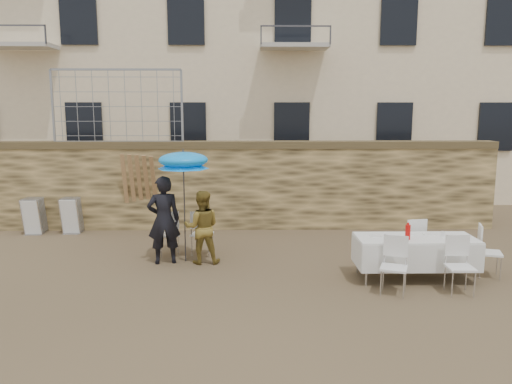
{
  "coord_description": "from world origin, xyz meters",
  "views": [
    {
      "loc": [
        0.24,
        -7.61,
        3.02
      ],
      "look_at": [
        0.4,
        2.2,
        1.4
      ],
      "focal_mm": 35.0,
      "sensor_mm": 36.0,
      "label": 1
    }
  ],
  "objects_px": {
    "couple_chair_right": "(202,233)",
    "chair_stack_left": "(38,214)",
    "soda_bottle": "(408,232)",
    "table_chair_front_left": "(394,266)",
    "table_chair_front_right": "(460,266)",
    "table_chair_side": "(490,251)",
    "couple_chair_left": "(169,233)",
    "table_chair_back": "(412,242)",
    "chair_stack_right": "(74,214)",
    "woman_dress": "(202,227)",
    "umbrella": "(183,163)",
    "man_suit": "(164,220)",
    "banquet_table": "(416,240)"
  },
  "relations": [
    {
      "from": "banquet_table",
      "to": "table_chair_front_left",
      "type": "relative_size",
      "value": 2.19
    },
    {
      "from": "couple_chair_right",
      "to": "soda_bottle",
      "type": "height_order",
      "value": "soda_bottle"
    },
    {
      "from": "banquet_table",
      "to": "table_chair_front_left",
      "type": "distance_m",
      "value": 0.99
    },
    {
      "from": "soda_bottle",
      "to": "table_chair_front_right",
      "type": "xyz_separation_m",
      "value": [
        0.7,
        -0.6,
        -0.43
      ]
    },
    {
      "from": "table_chair_front_left",
      "to": "table_chair_front_right",
      "type": "height_order",
      "value": "same"
    },
    {
      "from": "chair_stack_left",
      "to": "table_chair_front_right",
      "type": "bearing_deg",
      "value": -26.69
    },
    {
      "from": "table_chair_back",
      "to": "chair_stack_left",
      "type": "bearing_deg",
      "value": -27.93
    },
    {
      "from": "umbrella",
      "to": "couple_chair_right",
      "type": "height_order",
      "value": "umbrella"
    },
    {
      "from": "man_suit",
      "to": "table_chair_front_right",
      "type": "relative_size",
      "value": 1.83
    },
    {
      "from": "table_chair_back",
      "to": "chair_stack_right",
      "type": "distance_m",
      "value": 8.06
    },
    {
      "from": "couple_chair_right",
      "to": "table_chair_front_right",
      "type": "xyz_separation_m",
      "value": [
        4.46,
        -2.33,
        0.0
      ]
    },
    {
      "from": "couple_chair_right",
      "to": "table_chair_back",
      "type": "relative_size",
      "value": 1.0
    },
    {
      "from": "table_chair_front_right",
      "to": "couple_chair_left",
      "type": "bearing_deg",
      "value": 157.29
    },
    {
      "from": "woman_dress",
      "to": "chair_stack_right",
      "type": "height_order",
      "value": "woman_dress"
    },
    {
      "from": "woman_dress",
      "to": "table_chair_front_left",
      "type": "distance_m",
      "value": 3.77
    },
    {
      "from": "couple_chair_right",
      "to": "chair_stack_left",
      "type": "bearing_deg",
      "value": -16.45
    },
    {
      "from": "chair_stack_left",
      "to": "table_chair_side",
      "type": "bearing_deg",
      "value": -20.18
    },
    {
      "from": "couple_chair_left",
      "to": "banquet_table",
      "type": "bearing_deg",
      "value": 147.22
    },
    {
      "from": "couple_chair_left",
      "to": "table_chair_front_left",
      "type": "xyz_separation_m",
      "value": [
        4.06,
        -2.33,
        0.0
      ]
    },
    {
      "from": "banquet_table",
      "to": "table_chair_front_right",
      "type": "bearing_deg",
      "value": -56.31
    },
    {
      "from": "couple_chair_left",
      "to": "soda_bottle",
      "type": "bearing_deg",
      "value": 144.75
    },
    {
      "from": "umbrella",
      "to": "soda_bottle",
      "type": "xyz_separation_m",
      "value": [
        4.06,
        -1.28,
        -1.08
      ]
    },
    {
      "from": "man_suit",
      "to": "couple_chair_left",
      "type": "bearing_deg",
      "value": -102.89
    },
    {
      "from": "man_suit",
      "to": "soda_bottle",
      "type": "relative_size",
      "value": 6.75
    },
    {
      "from": "table_chair_back",
      "to": "table_chair_side",
      "type": "bearing_deg",
      "value": 140.43
    },
    {
      "from": "umbrella",
      "to": "couple_chair_left",
      "type": "xyz_separation_m",
      "value": [
        -0.4,
        0.45,
        -1.51
      ]
    },
    {
      "from": "chair_stack_left",
      "to": "banquet_table",
      "type": "bearing_deg",
      "value": -23.85
    },
    {
      "from": "woman_dress",
      "to": "couple_chair_right",
      "type": "height_order",
      "value": "woman_dress"
    },
    {
      "from": "couple_chair_right",
      "to": "banquet_table",
      "type": "distance_m",
      "value": 4.27
    },
    {
      "from": "chair_stack_right",
      "to": "table_chair_front_left",
      "type": "bearing_deg",
      "value": -33.1
    },
    {
      "from": "man_suit",
      "to": "woman_dress",
      "type": "xyz_separation_m",
      "value": [
        0.75,
        0.0,
        -0.15
      ]
    },
    {
      "from": "table_chair_front_right",
      "to": "chair_stack_right",
      "type": "height_order",
      "value": "table_chair_front_right"
    },
    {
      "from": "table_chair_front_left",
      "to": "chair_stack_left",
      "type": "relative_size",
      "value": 1.04
    },
    {
      "from": "couple_chair_right",
      "to": "table_chair_front_right",
      "type": "distance_m",
      "value": 5.03
    },
    {
      "from": "couple_chair_left",
      "to": "table_chair_side",
      "type": "distance_m",
      "value": 6.24
    },
    {
      "from": "umbrella",
      "to": "table_chair_front_right",
      "type": "bearing_deg",
      "value": -21.55
    },
    {
      "from": "chair_stack_right",
      "to": "table_chair_side",
      "type": "bearing_deg",
      "value": -22.07
    },
    {
      "from": "umbrella",
      "to": "couple_chair_left",
      "type": "relative_size",
      "value": 2.19
    },
    {
      "from": "couple_chair_right",
      "to": "soda_bottle",
      "type": "relative_size",
      "value": 3.69
    },
    {
      "from": "chair_stack_left",
      "to": "couple_chair_right",
      "type": "bearing_deg",
      "value": -25.73
    },
    {
      "from": "table_chair_front_left",
      "to": "table_chair_front_right",
      "type": "xyz_separation_m",
      "value": [
        1.1,
        0.0,
        0.0
      ]
    },
    {
      "from": "couple_chair_left",
      "to": "table_chair_back",
      "type": "relative_size",
      "value": 1.0
    },
    {
      "from": "umbrella",
      "to": "table_chair_side",
      "type": "distance_m",
      "value": 5.95
    },
    {
      "from": "soda_bottle",
      "to": "table_chair_side",
      "type": "distance_m",
      "value": 1.67
    },
    {
      "from": "couple_chair_right",
      "to": "table_chair_front_right",
      "type": "bearing_deg",
      "value": 161.69
    },
    {
      "from": "man_suit",
      "to": "umbrella",
      "type": "relative_size",
      "value": 0.83
    },
    {
      "from": "table_chair_front_right",
      "to": "table_chair_back",
      "type": "xyz_separation_m",
      "value": [
        -0.3,
        1.55,
        0.0
      ]
    },
    {
      "from": "table_chair_side",
      "to": "chair_stack_right",
      "type": "bearing_deg",
      "value": 85.26
    },
    {
      "from": "soda_bottle",
      "to": "couple_chair_left",
      "type": "bearing_deg",
      "value": 158.8
    },
    {
      "from": "couple_chair_left",
      "to": "table_chair_front_right",
      "type": "distance_m",
      "value": 5.66
    }
  ]
}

